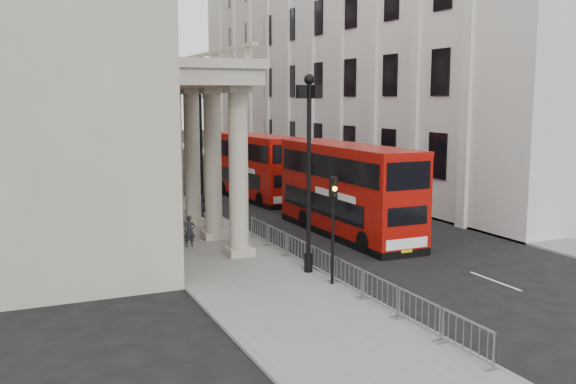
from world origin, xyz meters
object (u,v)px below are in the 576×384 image
object	(u,v)px
lamp_post_mid	(201,138)
bus_near	(347,188)
traffic_light	(333,210)
pedestrian_a	(190,231)
lamp_post_north	(149,128)
pedestrian_b	(159,199)
pedestrian_c	(201,209)
lamp_post_south	(309,160)
bus_far	(252,165)
monument_column	(117,47)

from	to	relation	value
lamp_post_mid	bus_near	distance (m)	11.26
traffic_light	pedestrian_a	bearing A→B (deg)	112.07
pedestrian_a	lamp_post_north	bearing A→B (deg)	84.62
traffic_light	pedestrian_b	xyz separation A→B (m)	(-2.81, 18.48, -2.03)
pedestrian_a	pedestrian_c	size ratio (longest dim) A/B	0.91
lamp_post_south	bus_near	world-z (taller)	lamp_post_south
lamp_post_mid	pedestrian_b	bearing A→B (deg)	170.40
lamp_post_north	bus_far	xyz separation A→B (m)	(5.31, -11.17, -2.40)
bus_near	pedestrian_b	world-z (taller)	bus_near
lamp_post_mid	bus_near	xyz separation A→B (m)	(5.40, -9.61, -2.31)
lamp_post_south	bus_far	xyz separation A→B (m)	(5.31, 20.83, -2.40)
monument_column	traffic_light	size ratio (longest dim) A/B	12.60
monument_column	lamp_post_mid	distance (m)	73.14
lamp_post_south	pedestrian_c	distance (m)	13.04
lamp_post_north	traffic_light	size ratio (longest dim) A/B	1.93
lamp_post_north	bus_near	distance (m)	26.28
lamp_post_south	pedestrian_c	world-z (taller)	lamp_post_south
lamp_post_north	pedestrian_b	distance (m)	16.24
pedestrian_c	pedestrian_b	bearing A→B (deg)	96.46
lamp_post_north	bus_near	world-z (taller)	lamp_post_north
monument_column	pedestrian_b	xyz separation A→B (m)	(-9.31, -71.54, -14.91)
pedestrian_b	pedestrian_c	xyz separation A→B (m)	(1.56, -4.08, -0.10)
lamp_post_mid	pedestrian_a	xyz separation A→B (m)	(-3.40, -9.40, -4.01)
pedestrian_a	bus_far	bearing A→B (deg)	60.78
bus_far	pedestrian_a	distance (m)	16.76
bus_far	pedestrian_c	world-z (taller)	bus_far
pedestrian_b	pedestrian_c	size ratio (longest dim) A/B	1.11
pedestrian_a	lamp_post_mid	bearing A→B (deg)	72.37
lamp_post_mid	pedestrian_b	distance (m)	4.72
lamp_post_mid	traffic_light	world-z (taller)	lamp_post_mid
lamp_post_north	traffic_light	bearing A→B (deg)	-89.83
lamp_post_mid	lamp_post_south	bearing A→B (deg)	-90.00
traffic_light	pedestrian_a	size ratio (longest dim) A/B	2.76
monument_column	pedestrian_a	world-z (taller)	monument_column
lamp_post_south	traffic_light	bearing A→B (deg)	-87.16
traffic_light	bus_near	bearing A→B (deg)	57.78
traffic_light	bus_near	size ratio (longest dim) A/B	0.37
lamp_post_mid	pedestrian_c	bearing A→B (deg)	-107.68
lamp_post_mid	bus_near	bearing A→B (deg)	-60.69
monument_column	lamp_post_south	distance (m)	88.94
lamp_post_south	pedestrian_a	xyz separation A→B (m)	(-3.40, 6.60, -4.01)
lamp_post_mid	monument_column	bearing A→B (deg)	84.76
lamp_post_south	bus_near	xyz separation A→B (m)	(5.40, 6.39, -2.31)
lamp_post_mid	traffic_light	distance (m)	18.11
lamp_post_mid	bus_near	size ratio (longest dim) A/B	0.72
lamp_post_north	pedestrian_c	size ratio (longest dim) A/B	4.83
pedestrian_a	bus_near	bearing A→B (deg)	0.82
monument_column	lamp_post_north	distance (m)	57.46
monument_column	bus_near	distance (m)	82.71
bus_near	bus_far	distance (m)	14.44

